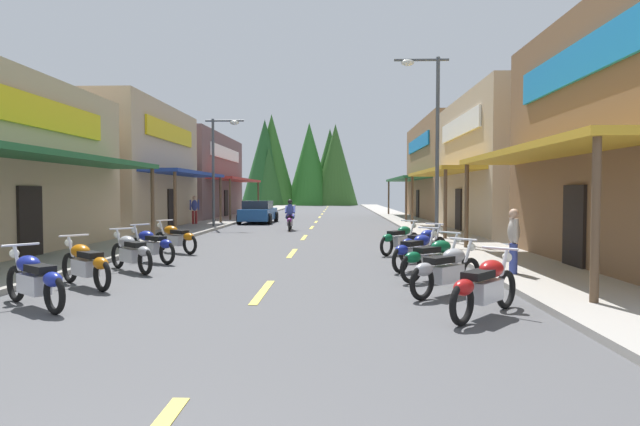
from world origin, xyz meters
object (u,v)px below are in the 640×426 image
object	(u,v)px
motorcycle_parked_right_0	(485,285)
parked_car_curbside	(258,212)
streetlamp_left	(219,157)
motorcycle_parked_right_4	(423,243)
motorcycle_parked_left_2	(131,252)
streetlamp_right	(430,125)
motorcycle_parked_right_1	(446,269)
motorcycle_parked_right_2	(434,258)
pedestrian_browsing	(195,208)
rider_cruising_lead	(290,217)
pedestrian_by_shop	(514,239)
motorcycle_parked_right_5	(400,238)
motorcycle_parked_left_1	(86,263)
motorcycle_parked_left_3	(151,245)
motorcycle_parked_left_0	(35,279)
motorcycle_parked_right_3	(417,250)
motorcycle_parked_left_4	(175,238)

from	to	relation	value
motorcycle_parked_right_0	parked_car_curbside	world-z (taller)	parked_car_curbside
streetlamp_left	motorcycle_parked_right_4	size ratio (longest dim) A/B	3.61
motorcycle_parked_left_2	motorcycle_parked_right_0	bearing A→B (deg)	-167.15
streetlamp_right	motorcycle_parked_right_1	world-z (taller)	streetlamp_right
motorcycle_parked_right_2	parked_car_curbside	distance (m)	22.13
pedestrian_browsing	parked_car_curbside	world-z (taller)	pedestrian_browsing
rider_cruising_lead	pedestrian_by_shop	size ratio (longest dim) A/B	1.38
streetlamp_left	motorcycle_parked_right_2	size ratio (longest dim) A/B	3.37
motorcycle_parked_right_5	pedestrian_browsing	size ratio (longest dim) A/B	0.98
motorcycle_parked_left_1	pedestrian_by_shop	distance (m)	9.10
motorcycle_parked_right_0	motorcycle_parked_right_5	bearing A→B (deg)	43.31
motorcycle_parked_left_1	parked_car_curbside	bearing A→B (deg)	-50.04
streetlamp_right	motorcycle_parked_left_3	bearing A→B (deg)	-145.98
streetlamp_left	motorcycle_parked_right_5	xyz separation A→B (m)	(8.23, -11.15, -3.32)
motorcycle_parked_left_0	streetlamp_left	bearing A→B (deg)	-48.97
motorcycle_parked_left_1	pedestrian_browsing	xyz separation A→B (m)	(-3.14, 19.15, 0.52)
motorcycle_parked_right_1	motorcycle_parked_right_4	bearing A→B (deg)	43.01
streetlamp_left	rider_cruising_lead	size ratio (longest dim) A/B	2.71
motorcycle_parked_right_2	pedestrian_by_shop	size ratio (longest dim) A/B	1.10
motorcycle_parked_right_2	motorcycle_parked_right_5	world-z (taller)	same
motorcycle_parked_right_0	motorcycle_parked_right_2	distance (m)	3.37
pedestrian_by_shop	pedestrian_browsing	world-z (taller)	pedestrian_browsing
motorcycle_parked_right_1	motorcycle_parked_left_0	distance (m)	7.16
motorcycle_parked_right_0	motorcycle_parked_right_4	distance (m)	6.57
motorcycle_parked_left_2	pedestrian_browsing	distance (m)	17.41
motorcycle_parked_right_3	motorcycle_parked_left_4	distance (m)	7.85
pedestrian_browsing	motorcycle_parked_left_2	bearing A→B (deg)	155.49
streetlamp_left	rider_cruising_lead	xyz separation A→B (m)	(3.87, -1.20, -3.15)
motorcycle_parked_right_3	motorcycle_parked_right_5	xyz separation A→B (m)	(-0.03, 3.29, 0.00)
motorcycle_parked_right_0	pedestrian_browsing	size ratio (longest dim) A/B	0.97
motorcycle_parked_left_0	rider_cruising_lead	size ratio (longest dim) A/B	0.82
motorcycle_parked_right_4	motorcycle_parked_left_1	size ratio (longest dim) A/B	0.95
motorcycle_parked_left_3	motorcycle_parked_left_0	bearing A→B (deg)	127.16
motorcycle_parked_left_0	motorcycle_parked_right_5	bearing A→B (deg)	-94.59
streetlamp_left	motorcycle_parked_left_3	size ratio (longest dim) A/B	3.24
motorcycle_parked_right_0	motorcycle_parked_right_2	world-z (taller)	same
pedestrian_by_shop	pedestrian_browsing	xyz separation A→B (m)	(-12.13, 17.78, 0.12)
motorcycle_parked_left_3	parked_car_curbside	bearing A→B (deg)	-54.15
rider_cruising_lead	motorcycle_parked_left_3	bearing A→B (deg)	164.69
motorcycle_parked_left_2	rider_cruising_lead	world-z (taller)	rider_cruising_lead
motorcycle_parked_right_2	streetlamp_right	bearing A→B (deg)	41.47
rider_cruising_lead	motorcycle_parked_right_2	bearing A→B (deg)	-165.73
motorcycle_parked_left_3	motorcycle_parked_right_5	bearing A→B (deg)	-126.75
motorcycle_parked_right_0	motorcycle_parked_left_4	world-z (taller)	same
motorcycle_parked_left_4	motorcycle_parked_right_0	bearing A→B (deg)	167.67
streetlamp_right	motorcycle_parked_left_0	bearing A→B (deg)	-126.62
motorcycle_parked_right_3	motorcycle_parked_left_1	size ratio (longest dim) A/B	0.99
streetlamp_right	motorcycle_parked_right_0	xyz separation A→B (m)	(-1.20, -11.75, -3.97)
streetlamp_right	motorcycle_parked_right_5	distance (m)	5.59
motorcycle_parked_left_1	pedestrian_browsing	world-z (taller)	pedestrian_browsing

